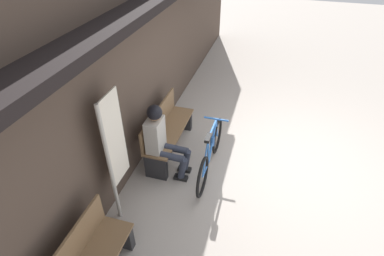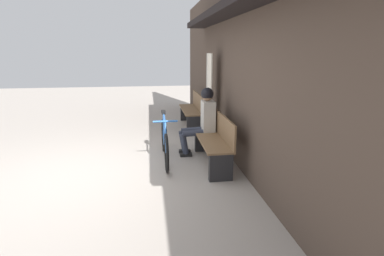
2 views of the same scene
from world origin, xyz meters
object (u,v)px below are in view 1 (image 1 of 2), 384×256
park_bench_near (167,132)px  banner_pole (114,148)px  bicycle (211,153)px  person_seated (161,137)px

park_bench_near → banner_pole: banner_pole is taller
banner_pole → bicycle: bearing=-42.0°
bicycle → person_seated: size_ratio=1.33×
bicycle → banner_pole: banner_pole is taller
bicycle → banner_pole: 1.68m
bicycle → person_seated: bearing=109.4°
park_bench_near → banner_pole: 1.58m
park_bench_near → bicycle: size_ratio=0.90×
person_seated → banner_pole: banner_pole is taller
person_seated → banner_pole: (-0.86, 0.28, 0.40)m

